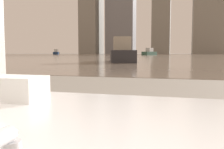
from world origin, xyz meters
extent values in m
cube|color=white|center=(-0.17, 0.85, 0.53)|extent=(0.29, 0.20, 0.04)
cube|color=white|center=(-0.17, 0.85, 0.57)|extent=(0.29, 0.20, 0.04)
cube|color=white|center=(-0.17, 0.85, 0.61)|extent=(0.29, 0.20, 0.04)
cube|color=gray|center=(0.00, 62.00, 0.01)|extent=(180.00, 110.00, 0.01)
cube|color=#2D2D33|center=(-3.71, 18.67, 0.46)|extent=(3.12, 5.38, 0.89)
cube|color=#B2A893|center=(-3.71, 18.67, 1.41)|extent=(1.76, 2.19, 1.02)
cube|color=#335647|center=(-7.45, 68.65, 0.46)|extent=(3.85, 5.46, 0.91)
cube|color=silver|center=(-7.45, 68.65, 1.44)|extent=(2.01, 2.32, 1.04)
cube|color=navy|center=(-42.22, 81.01, 0.44)|extent=(3.36, 5.25, 0.87)
cube|color=silver|center=(-42.22, 81.01, 1.38)|extent=(1.82, 2.18, 0.99)
cube|color=gray|center=(-42.04, 118.00, 26.02)|extent=(8.66, 13.64, 52.04)
cube|color=gray|center=(-8.03, 118.00, 13.31)|extent=(8.20, 7.57, 26.62)
camera|label=1|loc=(0.64, -0.24, 0.75)|focal=40.00mm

